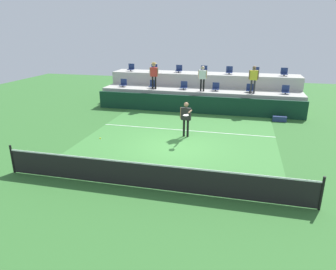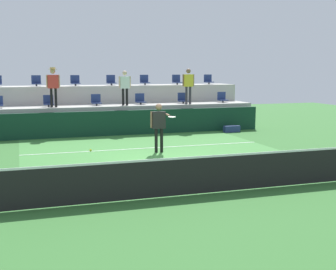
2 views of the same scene
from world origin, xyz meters
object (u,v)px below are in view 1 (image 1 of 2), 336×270
(stadium_chair_lower_mid_left, at_px, (184,86))
(stadium_chair_lower_far_right, at_px, (286,90))
(stadium_chair_upper_mid_left, at_px, (179,69))
(stadium_chair_upper_left, at_px, (154,69))
(stadium_chair_upper_far_left, at_px, (131,68))
(stadium_chair_upper_right, at_px, (256,72))
(stadium_chair_upper_far_right, at_px, (284,73))
(stadium_chair_lower_left, at_px, (153,85))
(stadium_chair_upper_mid_right, at_px, (229,71))
(spectator_in_white, at_px, (203,76))
(tennis_player, at_px, (186,116))
(stadium_chair_lower_right, at_px, (250,89))
(tennis_ball, at_px, (100,138))
(spectator_leaning_on_rail, at_px, (254,77))
(stadium_chair_upper_center, at_px, (204,70))
(stadium_chair_lower_far_left, at_px, (123,83))
(stadium_chair_lower_mid_right, at_px, (216,87))
(equipment_bag, at_px, (280,119))
(spectator_with_hat, at_px, (154,73))

(stadium_chair_lower_mid_left, height_order, stadium_chair_lower_far_right, same)
(stadium_chair_upper_mid_left, bearing_deg, stadium_chair_upper_left, 180.00)
(stadium_chair_upper_far_left, xyz_separation_m, stadium_chair_upper_left, (1.77, 0.00, 0.00))
(stadium_chair_upper_right, relative_size, stadium_chair_upper_far_right, 1.00)
(stadium_chair_lower_left, relative_size, stadium_chair_upper_mid_right, 1.00)
(spectator_in_white, bearing_deg, tennis_player, -90.25)
(stadium_chair_lower_right, xyz_separation_m, stadium_chair_upper_left, (-6.79, 1.80, 0.85))
(stadium_chair_upper_right, height_order, tennis_ball, stadium_chair_upper_right)
(stadium_chair_lower_right, relative_size, stadium_chair_upper_mid_left, 1.00)
(stadium_chair_lower_mid_left, xyz_separation_m, stadium_chair_upper_left, (-2.55, 1.80, 0.85))
(stadium_chair_lower_far_right, bearing_deg, stadium_chair_lower_left, 180.00)
(stadium_chair_lower_mid_left, bearing_deg, stadium_chair_lower_left, 180.00)
(stadium_chair_lower_right, xyz_separation_m, spectator_leaning_on_rail, (0.15, -0.38, 0.80))
(stadium_chair_upper_center, bearing_deg, stadium_chair_upper_mid_left, 180.00)
(stadium_chair_lower_mid_left, relative_size, stadium_chair_upper_center, 1.00)
(stadium_chair_lower_far_right, bearing_deg, stadium_chair_upper_far_left, 170.43)
(stadium_chair_upper_left, bearing_deg, stadium_chair_upper_mid_right, 0.00)
(stadium_chair_lower_far_left, bearing_deg, stadium_chair_upper_center, 18.69)
(stadium_chair_upper_right, distance_m, tennis_ball, 12.68)
(stadium_chair_lower_mid_right, xyz_separation_m, spectator_leaning_on_rail, (2.29, -0.38, 0.80))
(stadium_chair_lower_mid_left, height_order, stadium_chair_upper_far_right, stadium_chair_upper_far_right)
(tennis_ball, relative_size, equipment_bag, 0.09)
(stadium_chair_lower_mid_right, relative_size, stadium_chair_lower_right, 1.00)
(stadium_chair_upper_right, bearing_deg, spectator_leaning_on_rail, -94.53)
(stadium_chair_upper_mid_right, xyz_separation_m, equipment_bag, (3.17, -3.69, -2.16))
(stadium_chair_lower_mid_left, bearing_deg, stadium_chair_upper_mid_left, 111.70)
(spectator_leaning_on_rail, bearing_deg, stadium_chair_lower_far_left, 177.46)
(stadium_chair_upper_far_left, xyz_separation_m, spectator_leaning_on_rail, (8.70, -2.18, -0.05))
(tennis_player, distance_m, equipment_bag, 6.21)
(stadium_chair_lower_mid_left, bearing_deg, spectator_with_hat, -168.73)
(stadium_chair_upper_right, distance_m, spectator_leaning_on_rail, 2.19)
(stadium_chair_lower_far_right, relative_size, equipment_bag, 0.68)
(stadium_chair_upper_right, distance_m, stadium_chair_upper_far_right, 1.81)
(stadium_chair_lower_mid_right, distance_m, stadium_chair_upper_right, 3.17)
(stadium_chair_upper_center, bearing_deg, stadium_chair_upper_far_right, 0.00)
(stadium_chair_lower_left, xyz_separation_m, stadium_chair_upper_center, (3.20, 1.80, 0.85))
(stadium_chair_lower_far_right, height_order, stadium_chair_upper_left, stadium_chair_upper_left)
(stadium_chair_upper_mid_right, bearing_deg, stadium_chair_lower_mid_right, -111.56)
(stadium_chair_lower_far_right, relative_size, stadium_chair_upper_mid_left, 1.00)
(stadium_chair_lower_mid_right, height_order, stadium_chair_upper_mid_left, stadium_chair_upper_mid_left)
(stadium_chair_upper_mid_right, relative_size, spectator_leaning_on_rail, 0.31)
(stadium_chair_lower_far_left, height_order, spectator_in_white, spectator_in_white)
(stadium_chair_upper_center, distance_m, stadium_chair_upper_right, 3.49)
(stadium_chair_lower_far_left, bearing_deg, stadium_chair_upper_mid_left, 26.95)
(stadium_chair_lower_mid_left, distance_m, stadium_chair_lower_far_right, 6.36)
(stadium_chair_upper_left, bearing_deg, tennis_ball, -85.34)
(stadium_chair_lower_far_right, xyz_separation_m, spectator_leaning_on_rail, (-1.97, -0.38, 0.80))
(stadium_chair_upper_left, xyz_separation_m, equipment_bag, (8.53, -3.69, -2.16))
(tennis_ball, xyz_separation_m, equipment_bag, (7.64, 7.25, -0.67))
(stadium_chair_lower_mid_left, relative_size, stadium_chair_upper_left, 1.00)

